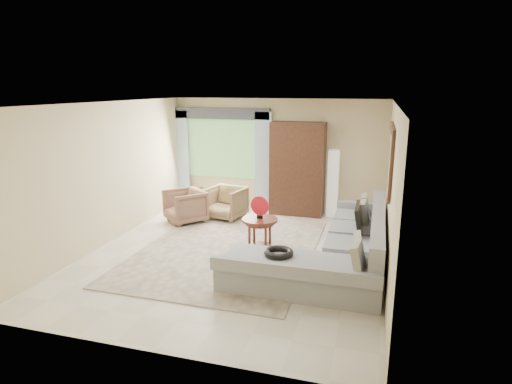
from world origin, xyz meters
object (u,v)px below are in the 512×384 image
(sectional_sofa, at_px, (339,253))
(armoire, at_px, (298,169))
(armchair_right, at_px, (226,203))
(floor_lamp, at_px, (333,183))
(potted_plant, at_px, (198,195))
(armchair_left, at_px, (185,206))
(coffee_table, at_px, (260,235))
(tv_screen, at_px, (359,219))

(sectional_sofa, distance_m, armoire, 3.24)
(armchair_right, distance_m, floor_lamp, 2.44)
(potted_plant, bearing_deg, sectional_sofa, -38.71)
(armchair_left, distance_m, armchair_right, 0.90)
(sectional_sofa, distance_m, coffee_table, 1.45)
(armoire, bearing_deg, sectional_sofa, -66.94)
(tv_screen, height_order, coffee_table, tv_screen)
(coffee_table, distance_m, armchair_left, 2.37)
(tv_screen, xyz_separation_m, floor_lamp, (-0.70, 2.48, 0.03))
(tv_screen, height_order, armoire, armoire)
(coffee_table, relative_size, floor_lamp, 0.42)
(armoire, distance_m, floor_lamp, 0.86)
(armchair_left, bearing_deg, sectional_sofa, 16.76)
(armoire, bearing_deg, armchair_left, -148.99)
(potted_plant, bearing_deg, coffee_table, -48.80)
(tv_screen, xyz_separation_m, armoire, (-1.50, 2.42, 0.33))
(armoire, relative_size, floor_lamp, 1.40)
(coffee_table, distance_m, armchair_right, 2.16)
(coffee_table, height_order, armchair_left, armchair_left)
(sectional_sofa, xyz_separation_m, armchair_left, (-3.43, 1.58, 0.07))
(coffee_table, relative_size, armchair_right, 0.81)
(potted_plant, distance_m, floor_lamp, 3.34)
(tv_screen, relative_size, coffee_table, 1.18)
(armchair_right, height_order, armoire, armoire)
(potted_plant, xyz_separation_m, floor_lamp, (3.31, -0.04, 0.50))
(armchair_left, relative_size, armoire, 0.37)
(potted_plant, relative_size, armoire, 0.23)
(potted_plant, bearing_deg, tv_screen, -32.18)
(floor_lamp, bearing_deg, potted_plant, 179.30)
(tv_screen, distance_m, coffee_table, 1.73)
(potted_plant, xyz_separation_m, armoire, (2.51, -0.10, 0.80))
(armchair_left, bearing_deg, armchair_right, 75.26)
(armchair_left, relative_size, armchair_right, 1.00)
(tv_screen, bearing_deg, armoire, 121.78)
(sectional_sofa, distance_m, armchair_left, 3.77)
(armchair_right, bearing_deg, armoire, 40.91)
(sectional_sofa, height_order, floor_lamp, floor_lamp)
(coffee_table, xyz_separation_m, potted_plant, (-2.33, 2.66, -0.08))
(armoire, bearing_deg, armchair_right, -150.48)
(armoire, bearing_deg, coffee_table, -93.93)
(sectional_sofa, xyz_separation_m, coffee_table, (-1.41, 0.34, 0.05))
(armchair_right, height_order, floor_lamp, floor_lamp)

